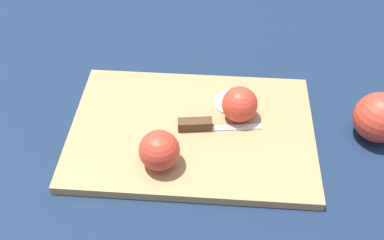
% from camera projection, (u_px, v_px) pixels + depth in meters
% --- Properties ---
extents(ground_plane, '(4.00, 4.00, 0.00)m').
position_uv_depth(ground_plane, '(192.00, 134.00, 0.82)').
color(ground_plane, '#14233D').
extents(cutting_board, '(0.45, 0.32, 0.02)m').
position_uv_depth(cutting_board, '(192.00, 131.00, 0.81)').
color(cutting_board, '#A37A4C').
rests_on(cutting_board, ground_plane).
extents(apple_half_left, '(0.07, 0.07, 0.07)m').
position_uv_depth(apple_half_left, '(159.00, 150.00, 0.73)').
color(apple_half_left, red).
rests_on(apple_half_left, cutting_board).
extents(apple_half_right, '(0.06, 0.06, 0.06)m').
position_uv_depth(apple_half_right, '(240.00, 104.00, 0.80)').
color(apple_half_right, red).
rests_on(apple_half_right, cutting_board).
extents(knife, '(0.15, 0.04, 0.02)m').
position_uv_depth(knife, '(200.00, 126.00, 0.80)').
color(knife, silver).
rests_on(knife, cutting_board).
extents(apple_slice, '(0.07, 0.07, 0.01)m').
position_uv_depth(apple_slice, '(231.00, 103.00, 0.85)').
color(apple_slice, beige).
rests_on(apple_slice, cutting_board).
extents(apple_whole, '(0.09, 0.09, 0.10)m').
position_uv_depth(apple_whole, '(379.00, 117.00, 0.79)').
color(apple_whole, red).
rests_on(apple_whole, ground_plane).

